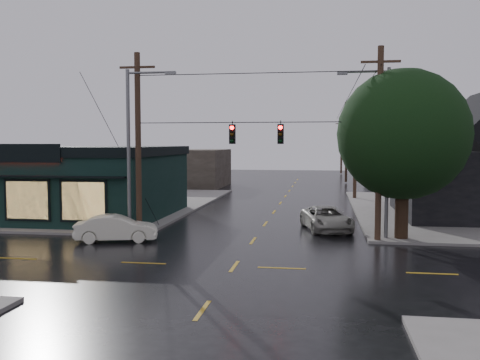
% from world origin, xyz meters
% --- Properties ---
extents(ground_plane, '(160.00, 160.00, 0.00)m').
position_xyz_m(ground_plane, '(0.00, 0.00, 0.00)').
color(ground_plane, black).
extents(sidewalk_nw, '(28.00, 28.00, 0.15)m').
position_xyz_m(sidewalk_nw, '(-20.00, 20.00, 0.07)').
color(sidewalk_nw, slate).
rests_on(sidewalk_nw, ground).
extents(pizza_shop, '(16.30, 12.34, 4.90)m').
position_xyz_m(pizza_shop, '(-15.00, 12.94, 2.56)').
color(pizza_shop, black).
rests_on(pizza_shop, ground).
extents(corner_tree, '(6.89, 6.89, 8.96)m').
position_xyz_m(corner_tree, '(7.79, 7.22, 5.64)').
color(corner_tree, black).
rests_on(corner_tree, ground).
extents(utility_pole_nw, '(2.00, 0.32, 10.15)m').
position_xyz_m(utility_pole_nw, '(-6.50, 6.50, 0.00)').
color(utility_pole_nw, '#352617').
rests_on(utility_pole_nw, ground).
extents(utility_pole_ne, '(2.00, 0.32, 10.15)m').
position_xyz_m(utility_pole_ne, '(6.50, 6.50, 0.00)').
color(utility_pole_ne, '#352617').
rests_on(utility_pole_ne, ground).
extents(utility_pole_far_a, '(2.00, 0.32, 9.65)m').
position_xyz_m(utility_pole_far_a, '(6.50, 28.00, 0.00)').
color(utility_pole_far_a, '#352617').
rests_on(utility_pole_far_a, ground).
extents(utility_pole_far_b, '(2.00, 0.32, 9.15)m').
position_xyz_m(utility_pole_far_b, '(6.50, 48.00, 0.00)').
color(utility_pole_far_b, '#352617').
rests_on(utility_pole_far_b, ground).
extents(utility_pole_far_c, '(2.00, 0.32, 9.15)m').
position_xyz_m(utility_pole_far_c, '(6.50, 68.00, 0.00)').
color(utility_pole_far_c, '#352617').
rests_on(utility_pole_far_c, ground).
extents(span_signal_assembly, '(13.00, 0.48, 1.23)m').
position_xyz_m(span_signal_assembly, '(0.10, 6.50, 5.70)').
color(span_signal_assembly, black).
rests_on(span_signal_assembly, ground).
extents(streetlight_nw, '(5.40, 0.30, 9.15)m').
position_xyz_m(streetlight_nw, '(-6.80, 5.80, 0.00)').
color(streetlight_nw, slate).
rests_on(streetlight_nw, ground).
extents(streetlight_ne, '(5.40, 0.30, 9.15)m').
position_xyz_m(streetlight_ne, '(7.00, 7.20, 0.00)').
color(streetlight_ne, slate).
rests_on(streetlight_ne, ground).
extents(bg_building_west, '(12.00, 10.00, 4.40)m').
position_xyz_m(bg_building_west, '(-14.00, 40.00, 2.20)').
color(bg_building_west, '#332B25').
rests_on(bg_building_west, ground).
extents(bg_building_east, '(14.00, 12.00, 5.60)m').
position_xyz_m(bg_building_east, '(16.00, 45.00, 2.80)').
color(bg_building_east, black).
rests_on(bg_building_east, ground).
extents(sedan_cream, '(4.50, 2.55, 1.40)m').
position_xyz_m(sedan_cream, '(-7.10, 4.64, 0.70)').
color(sedan_cream, silver).
rests_on(sedan_cream, ground).
extents(suv_silver, '(3.49, 5.52, 1.42)m').
position_xyz_m(suv_silver, '(3.88, 9.99, 0.71)').
color(suv_silver, gray).
rests_on(suv_silver, ground).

